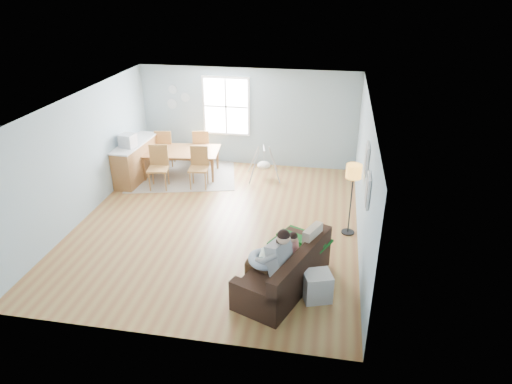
% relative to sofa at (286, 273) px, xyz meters
% --- Properties ---
extents(room, '(8.40, 9.40, 3.90)m').
position_rel_sofa_xyz_m(room, '(-1.72, 1.98, 2.13)').
color(room, '#9B6137').
extents(window, '(1.32, 0.08, 1.62)m').
position_rel_sofa_xyz_m(window, '(-2.32, 5.45, 1.36)').
color(window, white).
rests_on(window, room).
extents(pictures, '(0.05, 1.34, 0.74)m').
position_rel_sofa_xyz_m(pictures, '(1.24, 0.93, 1.56)').
color(pictures, white).
rests_on(pictures, room).
extents(wall_plates, '(0.67, 0.02, 0.66)m').
position_rel_sofa_xyz_m(wall_plates, '(-3.72, 5.45, 1.54)').
color(wall_plates, '#A3B5C4').
rests_on(wall_plates, room).
extents(sofa, '(1.57, 2.22, 0.83)m').
position_rel_sofa_xyz_m(sofa, '(0.00, 0.00, 0.00)').
color(sofa, black).
rests_on(sofa, room).
extents(green_throw, '(1.20, 1.14, 0.04)m').
position_rel_sofa_xyz_m(green_throw, '(0.18, 0.66, 0.23)').
color(green_throw, '#155E1E').
rests_on(green_throw, sofa).
extents(beige_pillow, '(0.33, 0.51, 0.50)m').
position_rel_sofa_xyz_m(beige_pillow, '(0.40, 0.42, 0.46)').
color(beige_pillow, beige).
rests_on(beige_pillow, sofa).
extents(father, '(1.00, 0.74, 1.34)m').
position_rel_sofa_xyz_m(father, '(-0.23, -0.22, 0.42)').
color(father, gray).
rests_on(father, sofa).
extents(nursing_pillow, '(0.72, 0.71, 0.21)m').
position_rel_sofa_xyz_m(nursing_pillow, '(-0.37, -0.17, 0.35)').
color(nursing_pillow, '#A2B3CB').
rests_on(nursing_pillow, father).
extents(infant, '(0.15, 0.38, 0.14)m').
position_rel_sofa_xyz_m(infant, '(-0.37, -0.13, 0.44)').
color(infant, silver).
rests_on(infant, nursing_pillow).
extents(toddler, '(0.54, 0.43, 0.80)m').
position_rel_sofa_xyz_m(toddler, '(-0.00, 0.21, 0.40)').
color(toddler, white).
rests_on(toddler, sofa).
extents(floor_lamp, '(0.31, 0.31, 1.55)m').
position_rel_sofa_xyz_m(floor_lamp, '(1.08, 2.05, 0.99)').
color(floor_lamp, black).
rests_on(floor_lamp, room).
extents(storage_cube, '(0.55, 0.52, 0.50)m').
position_rel_sofa_xyz_m(storage_cube, '(0.54, -0.22, -0.04)').
color(storage_cube, silver).
rests_on(storage_cube, room).
extents(rug, '(3.21, 2.71, 0.01)m').
position_rel_sofa_xyz_m(rug, '(-3.32, 4.33, -0.29)').
color(rug, '#9C968E').
rests_on(rug, room).
extents(dining_table, '(2.11, 1.33, 0.70)m').
position_rel_sofa_xyz_m(dining_table, '(-3.32, 4.33, 0.06)').
color(dining_table, brown).
rests_on(dining_table, rug).
extents(chair_sw, '(0.57, 0.57, 1.09)m').
position_rel_sofa_xyz_m(chair_sw, '(-3.65, 3.56, 0.34)').
color(chair_sw, '#A27038').
rests_on(chair_sw, rug).
extents(chair_se, '(0.53, 0.53, 1.04)m').
position_rel_sofa_xyz_m(chair_se, '(-2.66, 3.79, 0.31)').
color(chair_se, '#A27038').
rests_on(chair_se, rug).
extents(chair_nw, '(0.55, 0.55, 1.07)m').
position_rel_sofa_xyz_m(chair_nw, '(-3.98, 4.88, 0.33)').
color(chair_nw, '#A27038').
rests_on(chair_nw, rug).
extents(chair_ne, '(0.58, 0.58, 1.05)m').
position_rel_sofa_xyz_m(chair_ne, '(-2.99, 5.12, 0.32)').
color(chair_ne, '#A27038').
rests_on(chair_ne, rug).
extents(counter, '(0.62, 1.83, 1.01)m').
position_rel_sofa_xyz_m(counter, '(-4.42, 3.95, 0.22)').
color(counter, brown).
rests_on(counter, room).
extents(monitor, '(0.40, 0.38, 0.33)m').
position_rel_sofa_xyz_m(monitor, '(-4.42, 3.60, 0.88)').
color(monitor, '#B4B4B9').
rests_on(monitor, counter).
extents(baby_swing, '(0.99, 1.00, 0.85)m').
position_rel_sofa_xyz_m(baby_swing, '(-1.12, 4.55, 0.09)').
color(baby_swing, '#B4B4B9').
rests_on(baby_swing, room).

